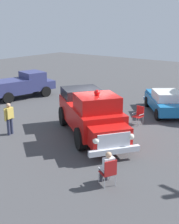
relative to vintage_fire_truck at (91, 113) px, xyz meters
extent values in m
plane|color=#424244|center=(0.62, 0.26, -1.20)|extent=(60.00, 60.00, 0.00)
cylinder|color=black|center=(-0.06, -1.82, -0.68)|extent=(0.86, 1.03, 1.04)
cylinder|color=black|center=(-1.69, -0.66, -0.68)|extent=(0.86, 1.03, 1.04)
cylinder|color=black|center=(1.96, 1.04, -0.68)|extent=(0.86, 1.03, 1.04)
cylinder|color=black|center=(0.33, 2.20, -0.68)|extent=(0.86, 1.03, 1.04)
cube|color=red|center=(0.14, 0.19, -0.15)|extent=(4.55, 5.21, 1.10)
cube|color=red|center=(-1.52, -2.13, -0.28)|extent=(1.96, 1.75, 0.84)
cube|color=red|center=(-0.53, -0.75, 0.75)|extent=(2.53, 2.49, 0.76)
cube|color=#232328|center=(1.03, 1.45, 0.60)|extent=(2.58, 2.52, 0.60)
cube|color=silver|center=(-1.78, -2.50, -0.28)|extent=(1.24, 0.93, 0.64)
cube|color=silver|center=(-1.83, -2.58, -0.70)|extent=(1.94, 1.46, 0.24)
sphere|color=white|center=(-1.14, -2.95, -0.20)|extent=(0.36, 0.36, 0.26)
sphere|color=white|center=(-2.41, -2.05, -0.20)|extent=(0.36, 0.36, 0.26)
sphere|color=red|center=(-0.53, -0.75, 1.25)|extent=(0.39, 0.39, 0.28)
cylinder|color=black|center=(6.63, 0.11, -0.86)|extent=(0.69, 0.63, 0.68)
cylinder|color=black|center=(7.65, -1.17, -0.86)|extent=(0.69, 0.63, 0.68)
cylinder|color=black|center=(4.36, -1.70, -0.86)|extent=(0.69, 0.63, 0.68)
cube|color=#196BAD|center=(6.00, -1.44, -0.58)|extent=(4.41, 4.03, 0.64)
cube|color=#196BAD|center=(7.14, -0.53, -0.22)|extent=(2.12, 2.16, 0.20)
cube|color=white|center=(5.77, -1.62, -0.02)|extent=(2.46, 2.40, 0.56)
cube|color=silver|center=(7.71, -0.08, -0.80)|extent=(1.31, 1.59, 0.20)
cylinder|color=black|center=(4.84, 9.38, -0.80)|extent=(0.84, 0.47, 0.80)
cylinder|color=black|center=(4.41, 7.67, -0.80)|extent=(0.84, 0.47, 0.80)
cylinder|color=black|center=(1.40, 8.45, -0.80)|extent=(0.84, 0.47, 0.80)
cube|color=navy|center=(2.20, 9.15, -0.25)|extent=(3.09, 2.51, 1.00)
cube|color=navy|center=(4.04, 8.68, 0.00)|extent=(1.90, 2.12, 1.40)
cube|color=navy|center=(5.11, 8.40, -0.38)|extent=(1.30, 1.87, 0.64)
cylinder|color=#B7BABF|center=(-3.56, -3.02, -0.98)|extent=(0.04, 0.04, 0.44)
cylinder|color=#B7BABF|center=(-3.17, -3.23, -0.98)|extent=(0.04, 0.04, 0.44)
cylinder|color=#B7BABF|center=(-3.76, -3.41, -0.98)|extent=(0.04, 0.04, 0.44)
cylinder|color=#B7BABF|center=(-3.38, -3.62, -0.98)|extent=(0.04, 0.04, 0.44)
cube|color=#B21E1E|center=(-3.47, -3.32, -0.74)|extent=(0.65, 0.65, 0.04)
cube|color=#B21E1E|center=(-3.58, -3.53, -0.46)|extent=(0.44, 0.26, 0.56)
cube|color=#B7BABF|center=(-3.68, -3.20, -0.58)|extent=(0.24, 0.40, 0.03)
cube|color=#B7BABF|center=(-3.26, -3.43, -0.58)|extent=(0.24, 0.40, 0.03)
cylinder|color=#B7BABF|center=(2.71, -1.30, -0.98)|extent=(0.03, 0.03, 0.44)
cylinder|color=#B7BABF|center=(2.76, -0.86, -0.98)|extent=(0.03, 0.03, 0.44)
cylinder|color=#B7BABF|center=(3.15, -1.35, -0.98)|extent=(0.03, 0.03, 0.44)
cylinder|color=#B7BABF|center=(3.19, -0.91, -0.98)|extent=(0.03, 0.03, 0.44)
cube|color=#B21E1E|center=(2.95, -1.11, -0.74)|extent=(0.53, 0.53, 0.04)
cube|color=#B21E1E|center=(3.19, -1.13, -0.46)|extent=(0.09, 0.48, 0.56)
cube|color=#B7BABF|center=(2.93, -1.34, -0.58)|extent=(0.44, 0.08, 0.03)
cube|color=#B7BABF|center=(2.98, -0.87, -0.58)|extent=(0.44, 0.08, 0.03)
cylinder|color=#383842|center=(-3.42, -3.03, -0.97)|extent=(0.18, 0.18, 0.45)
cylinder|color=#383842|center=(-3.25, -3.13, -0.97)|extent=(0.18, 0.18, 0.45)
cube|color=#383842|center=(-3.50, -3.17, -0.69)|extent=(0.34, 0.46, 0.13)
cube|color=#383842|center=(-3.32, -3.27, -0.69)|extent=(0.34, 0.46, 0.13)
cube|color=silver|center=(-3.51, -3.40, -0.39)|extent=(0.46, 0.38, 0.54)
sphere|color=tan|center=(-3.50, -3.38, -0.02)|extent=(0.30, 0.30, 0.22)
cylinder|color=#2D334C|center=(-2.53, 3.38, -0.76)|extent=(0.17, 0.17, 0.88)
cylinder|color=#2D334C|center=(-2.31, 3.41, -0.76)|extent=(0.17, 0.17, 0.88)
cube|color=gold|center=(-2.42, 3.40, -0.04)|extent=(0.45, 0.31, 0.56)
cylinder|color=gold|center=(-2.69, 3.36, -0.10)|extent=(0.11, 0.11, 0.60)
cylinder|color=gold|center=(-2.15, 3.43, -0.10)|extent=(0.11, 0.11, 0.60)
sphere|color=tan|center=(-2.42, 3.40, 0.36)|extent=(0.26, 0.26, 0.23)
camera|label=1|loc=(-11.29, -8.43, 4.40)|focal=47.06mm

